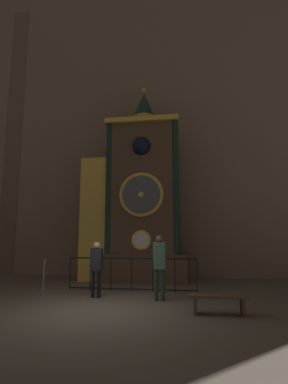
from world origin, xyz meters
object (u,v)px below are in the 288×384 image
at_px(clock_tower, 136,200).
at_px(visitor_far, 159,261).
at_px(stanchion_post, 44,280).
at_px(visitor_bench, 219,301).
at_px(visitor_near, 96,264).

height_order(clock_tower, visitor_far, clock_tower).
bearing_deg(visitor_far, clock_tower, 108.29).
xyz_separation_m(stanchion_post, visitor_bench, (5.54, -2.49, -0.01)).
height_order(clock_tower, stanchion_post, clock_tower).
xyz_separation_m(visitor_near, visitor_bench, (3.38, -1.47, -0.65)).
xyz_separation_m(clock_tower, stanchion_post, (-2.69, -2.52, -3.00)).
relative_size(clock_tower, visitor_bench, 6.29).
xyz_separation_m(clock_tower, visitor_bench, (2.85, -5.01, -3.01)).
relative_size(clock_tower, visitor_far, 4.61).
relative_size(visitor_far, visitor_bench, 1.36).
bearing_deg(visitor_far, stanchion_post, 161.70).
bearing_deg(visitor_bench, stanchion_post, 155.83).
relative_size(visitor_near, visitor_bench, 1.21).
relative_size(visitor_near, visitor_far, 0.89).
distance_m(visitor_far, visitor_bench, 2.12).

